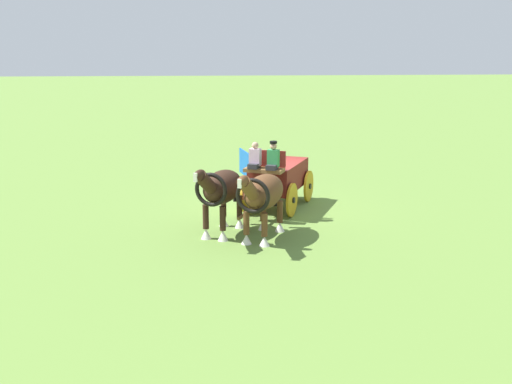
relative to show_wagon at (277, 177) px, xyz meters
name	(u,v)px	position (x,y,z in m)	size (l,w,h in m)	color
ground_plane	(279,207)	(-0.17, 0.08, -1.11)	(220.00, 220.00, 0.00)	olive
show_wagon	(277,177)	(0.00, 0.00, 0.00)	(5.50, 3.19, 2.61)	maroon
draft_horse_near	(262,194)	(3.47, -0.89, 0.24)	(3.02, 1.85, 2.22)	brown
draft_horse_off	(221,189)	(2.92, -2.07, 0.29)	(2.87, 1.78, 2.28)	#331E14
sponsor_banner	(249,166)	(-4.97, -0.60, -0.56)	(3.20, 0.06, 1.10)	#1959B2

